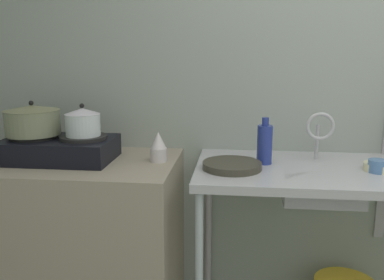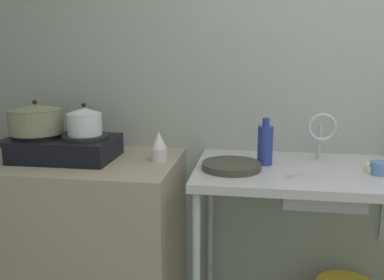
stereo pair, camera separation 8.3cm
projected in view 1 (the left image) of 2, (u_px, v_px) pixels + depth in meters
counter_concrete at (71, 241)px, 2.20m from camera, size 1.15×0.66×0.91m
counter_sink at (339, 182)px, 1.97m from camera, size 1.39×0.66×0.91m
stove at (59, 148)px, 2.10m from camera, size 0.56×0.35×0.13m
pot_on_left_burner at (32, 120)px, 2.08m from camera, size 0.28×0.28×0.18m
pot_on_right_burner at (83, 122)px, 2.06m from camera, size 0.18×0.18×0.17m
percolator at (158, 147)px, 2.07m from camera, size 0.09×0.09×0.15m
sink_basin at (319, 183)px, 1.96m from camera, size 0.36×0.35×0.14m
faucet at (320, 129)px, 2.06m from camera, size 0.14×0.08×0.25m
frying_pan at (232, 165)px, 1.95m from camera, size 0.28×0.28×0.03m
cup_by_rack at (378, 166)px, 1.89m from camera, size 0.09×0.09×0.06m
small_bowl_on_drainboard at (379, 167)px, 1.92m from camera, size 0.15×0.15×0.04m
bottle_by_sink at (265, 144)px, 2.02m from camera, size 0.08×0.08×0.23m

